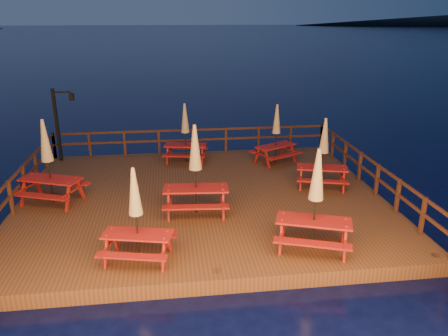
# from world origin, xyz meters

# --- Properties ---
(ground) EXTENTS (500.00, 500.00, 0.00)m
(ground) POSITION_xyz_m (0.00, 0.00, 0.00)
(ground) COLOR black
(ground) RESTS_ON ground
(deck) EXTENTS (12.00, 10.00, 0.40)m
(deck) POSITION_xyz_m (0.00, 0.00, 0.20)
(deck) COLOR #4A2D17
(deck) RESTS_ON ground
(deck_piles) EXTENTS (11.44, 9.44, 1.40)m
(deck_piles) POSITION_xyz_m (0.00, 0.00, -0.30)
(deck_piles) COLOR #381A12
(deck_piles) RESTS_ON ground
(railing) EXTENTS (11.80, 9.75, 1.10)m
(railing) POSITION_xyz_m (0.00, 1.78, 1.16)
(railing) COLOR #381A12
(railing) RESTS_ON deck
(lamp_post) EXTENTS (0.85, 0.18, 3.00)m
(lamp_post) POSITION_xyz_m (-5.39, 4.55, 2.20)
(lamp_post) COLOR black
(lamp_post) RESTS_ON deck
(picnic_table_0) EXTENTS (2.08, 1.76, 2.80)m
(picnic_table_0) POSITION_xyz_m (-0.27, -1.31, 1.85)
(picnic_table_0) COLOR maroon
(picnic_table_0) RESTS_ON deck
(picnic_table_1) EXTENTS (2.14, 2.02, 2.42)m
(picnic_table_1) POSITION_xyz_m (3.30, 3.16, 1.66)
(picnic_table_1) COLOR maroon
(picnic_table_1) RESTS_ON deck
(picnic_table_2) EXTENTS (2.38, 2.18, 2.77)m
(picnic_table_2) POSITION_xyz_m (-4.85, 0.09, 1.84)
(picnic_table_2) COLOR maroon
(picnic_table_2) RESTS_ON deck
(picnic_table_3) EXTENTS (2.33, 2.12, 2.73)m
(picnic_table_3) POSITION_xyz_m (2.60, -3.85, 1.82)
(picnic_table_3) COLOR maroon
(picnic_table_3) RESTS_ON deck
(picnic_table_4) EXTENTS (1.95, 1.71, 2.44)m
(picnic_table_4) POSITION_xyz_m (-0.35, 3.69, 1.67)
(picnic_table_4) COLOR maroon
(picnic_table_4) RESTS_ON deck
(picnic_table_5) EXTENTS (1.98, 1.76, 2.44)m
(picnic_table_5) POSITION_xyz_m (-1.87, -3.85, 1.67)
(picnic_table_5) COLOR maroon
(picnic_table_5) RESTS_ON deck
(picnic_table_6) EXTENTS (2.07, 1.86, 2.49)m
(picnic_table_6) POSITION_xyz_m (4.26, 0.26, 1.70)
(picnic_table_6) COLOR maroon
(picnic_table_6) RESTS_ON deck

